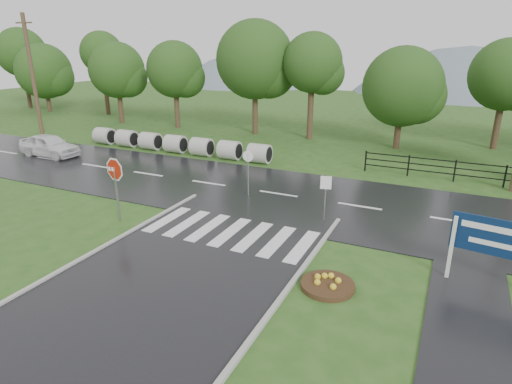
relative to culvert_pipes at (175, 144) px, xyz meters
The scene contains 15 objects.
ground 17.83m from the culvert_pipes, 57.30° to the right, with size 120.00×120.00×0.00m, color #2A4F1A.
main_road 10.87m from the culvert_pipes, 27.44° to the right, with size 90.00×8.00×0.04m, color black.
walkway 21.21m from the culvert_pipes, 31.25° to the right, with size 2.20×11.00×0.04m, color black.
crosswalk 13.89m from the culvert_pipes, 46.08° to the right, with size 6.50×2.80×0.02m.
fence_west 17.41m from the culvert_pipes, ahead, with size 9.58×0.08×1.20m.
hills 54.15m from the culvert_pipes, 75.30° to the left, with size 102.00×48.00×48.00m.
treeline 13.94m from the culvert_pipes, 40.26° to the left, with size 83.20×5.20×10.00m.
culvert_pipes is the anchor object (origin of this frame).
stop_sign 12.00m from the culvert_pipes, 65.97° to the right, with size 1.28×0.22×2.90m.
estate_billboard 21.22m from the culvert_pipes, 28.36° to the right, with size 2.53×0.44×2.23m.
flower_bed 18.76m from the culvert_pipes, 40.71° to the right, with size 1.65×1.65×0.33m.
reg_sign_small 14.67m from the culvert_pipes, 30.25° to the right, with size 0.44×0.13×2.02m.
reg_sign_round 10.26m from the culvert_pipes, 34.87° to the right, with size 0.53×0.09×2.29m.
car_white 8.17m from the culvert_pipes, 147.83° to the right, with size 4.31×1.73×1.47m, color silver.
utility_pole_west 14.21m from the culvert_pipes, behind, with size 1.65×0.31×9.26m.
Camera 1 is at (7.44, -8.45, 7.07)m, focal length 30.00 mm.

